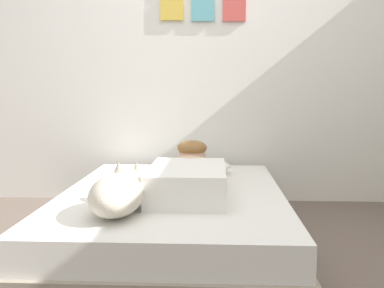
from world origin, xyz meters
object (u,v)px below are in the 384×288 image
(person_lying, at_px, (189,175))
(bed, at_px, (173,216))
(pillow, at_px, (195,166))
(dog, at_px, (118,192))
(coffee_cup, at_px, (205,174))
(cell_phone, at_px, (197,199))

(person_lying, bearing_deg, bed, 159.60)
(bed, distance_m, pillow, 0.60)
(pillow, xyz_separation_m, dog, (-0.33, -1.05, 0.05))
(pillow, relative_size, coffee_cup, 4.16)
(person_lying, bearing_deg, dog, -125.42)
(pillow, bearing_deg, coffee_cup, -69.22)
(pillow, distance_m, dog, 1.10)
(pillow, height_order, cell_phone, pillow)
(bed, height_order, dog, dog)
(dog, bearing_deg, cell_phone, 36.34)
(bed, xyz_separation_m, pillow, (0.11, 0.55, 0.21))
(bed, height_order, pillow, pillow)
(bed, relative_size, dog, 3.32)
(bed, bearing_deg, coffee_cup, 61.71)
(person_lying, bearing_deg, cell_phone, -72.12)
(cell_phone, bearing_deg, pillow, 93.72)
(bed, relative_size, person_lying, 2.08)
(coffee_cup, bearing_deg, person_lying, -102.84)
(cell_phone, bearing_deg, dog, -143.66)
(coffee_cup, relative_size, cell_phone, 0.89)
(pillow, distance_m, person_lying, 0.59)
(cell_phone, bearing_deg, coffee_cup, 86.91)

